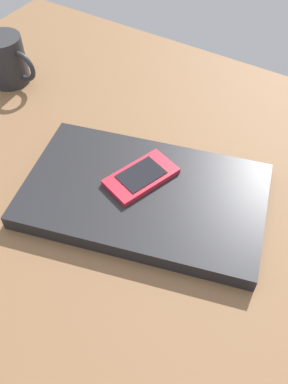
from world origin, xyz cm
name	(u,v)px	position (x,y,z in cm)	size (l,w,h in cm)	color
desk_surface	(163,199)	(0.00, 0.00, 1.50)	(120.00, 80.00, 3.00)	brown
laptop_closed	(144,195)	(-1.74, -2.78, 4.24)	(35.49, 21.19, 2.47)	black
cell_phone_on_laptop	(141,176)	(-3.28, -1.06, 5.93)	(8.94, 11.99, 0.98)	red
coffee_mug	(7,60)	(-40.28, 9.83, 7.62)	(11.08, 7.66, 9.25)	#262628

